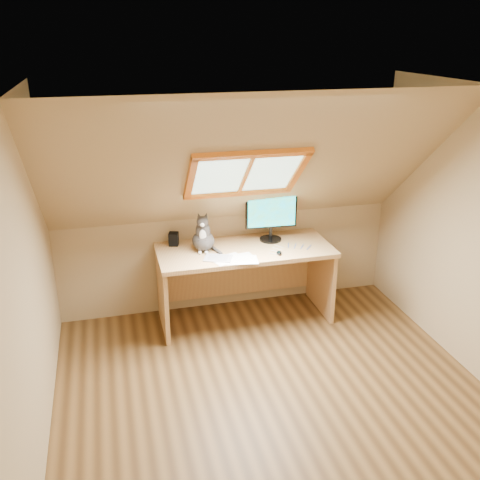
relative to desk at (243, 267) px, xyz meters
name	(u,v)px	position (x,y,z in m)	size (l,w,h in m)	color
ground	(278,403)	(-0.09, -1.45, -0.55)	(3.50, 3.50, 0.00)	brown
room_shell	(288,241)	(-0.09, -1.55, 0.88)	(3.52, 3.52, 2.41)	#A08860
desk	(243,267)	(0.00, 0.00, 0.00)	(1.72, 0.75, 0.78)	tan
monitor	(271,214)	(0.31, 0.06, 0.51)	(0.52, 0.22, 0.48)	black
cat	(203,237)	(-0.40, -0.02, 0.37)	(0.27, 0.30, 0.40)	#3F3A38
desk_speaker	(174,239)	(-0.66, 0.18, 0.30)	(0.09, 0.09, 0.13)	black
graphics_tablet	(218,258)	(-0.31, -0.27, 0.24)	(0.26, 0.18, 0.01)	#B2B2B7
mouse	(279,253)	(0.28, -0.31, 0.25)	(0.05, 0.09, 0.03)	black
papers	(233,260)	(-0.18, -0.33, 0.24)	(0.35, 0.30, 0.01)	white
cables	(290,248)	(0.43, -0.19, 0.24)	(0.51, 0.26, 0.01)	silver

